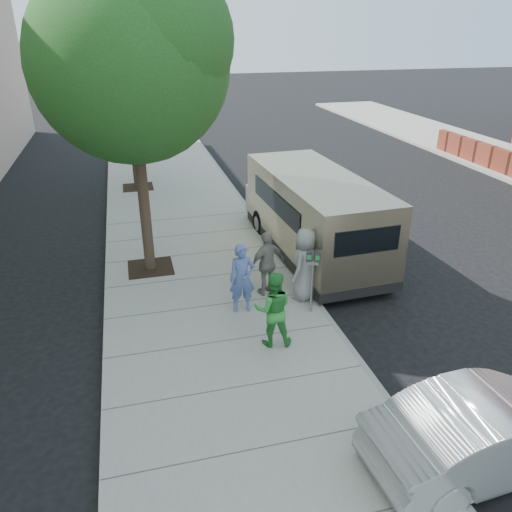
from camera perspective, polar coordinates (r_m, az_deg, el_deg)
The scene contains 12 objects.
ground at distance 12.14m, azimuth -0.21°, elevation -5.63°, with size 120.00×120.00×0.00m, color black.
sidewalk at distance 11.92m, azimuth -4.89°, elevation -5.92°, with size 5.00×60.00×0.15m, color gray.
curb_face at distance 12.49m, azimuth 6.22°, elevation -4.45°, with size 0.12×60.00×0.16m, color gray.
tree_near at distance 12.53m, azimuth -14.06°, elevation 21.42°, with size 4.62×4.60×7.53m.
tree_far at distance 20.15m, azimuth -14.60°, elevation 20.61°, with size 3.92×3.80×6.49m.
parking_meter at distance 11.16m, azimuth 6.51°, elevation -1.45°, with size 0.33×0.22×1.51m.
van at distance 14.32m, azimuth 6.53°, elevation 4.83°, with size 2.46×6.60×2.41m.
sedan at distance 8.70m, azimuth 25.55°, elevation -17.47°, with size 1.39×4.00×1.32m, color #A3A7AA.
person_officer at distance 11.27m, azimuth -1.58°, elevation -2.58°, with size 0.60×0.39×1.64m, color #5269AF.
person_green_shirt at distance 10.12m, azimuth 1.97°, elevation -6.09°, with size 0.79×0.62×1.63m, color green.
person_gray_shirt at distance 11.82m, azimuth 5.64°, elevation -0.93°, with size 0.87×0.57×1.78m, color gray.
person_striped_polo at distance 11.98m, azimuth 1.30°, elevation -0.86°, with size 0.95×0.39×1.62m, color gray.
Camera 1 is at (-2.60, -10.10, 6.20)m, focal length 35.00 mm.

